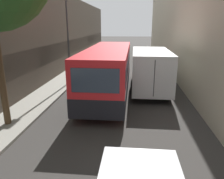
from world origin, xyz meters
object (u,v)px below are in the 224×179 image
at_px(box_truck, 150,68).
at_px(bus, 109,70).
at_px(panel_van, 118,54).
at_px(street_lamp, 67,12).

bearing_deg(box_truck, bus, -148.53).
bearing_deg(bus, panel_van, 91.36).
height_order(box_truck, panel_van, box_truck).
distance_m(bus, street_lamp, 5.38).
xyz_separation_m(box_truck, panel_van, (-2.99, 11.44, -0.48)).
bearing_deg(bus, box_truck, 31.47).
bearing_deg(panel_van, bus, -88.64).
height_order(box_truck, street_lamp, street_lamp).
relative_size(box_truck, panel_van, 1.75).
xyz_separation_m(bus, box_truck, (2.68, 1.64, -0.09)).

